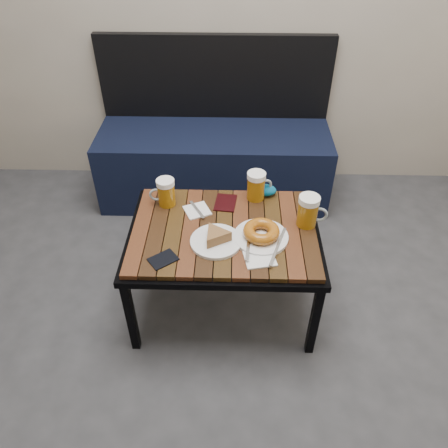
{
  "coord_description": "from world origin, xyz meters",
  "views": [
    {
      "loc": [
        -0.05,
        -0.61,
        1.7
      ],
      "look_at": [
        -0.09,
        0.83,
        0.5
      ],
      "focal_mm": 35.0,
      "sensor_mm": 36.0,
      "label": 1
    }
  ],
  "objects_px": {
    "cafe_table": "(224,237)",
    "knit_pouch": "(264,190)",
    "plate_bagel": "(261,234)",
    "passport_navy": "(163,259)",
    "beer_mug_centre": "(257,186)",
    "beer_mug_left": "(166,192)",
    "plate_pie": "(216,238)",
    "passport_burgundy": "(226,203)",
    "bench": "(215,157)",
    "beer_mug_right": "(309,211)"
  },
  "relations": [
    {
      "from": "passport_navy",
      "to": "beer_mug_right",
      "type": "bearing_deg",
      "value": 74.24
    },
    {
      "from": "cafe_table",
      "to": "plate_pie",
      "type": "xyz_separation_m",
      "value": [
        -0.03,
        -0.09,
        0.07
      ]
    },
    {
      "from": "beer_mug_right",
      "to": "beer_mug_left",
      "type": "bearing_deg",
      "value": 176.44
    },
    {
      "from": "plate_bagel",
      "to": "passport_navy",
      "type": "bearing_deg",
      "value": -160.67
    },
    {
      "from": "plate_bagel",
      "to": "passport_burgundy",
      "type": "height_order",
      "value": "plate_bagel"
    },
    {
      "from": "passport_navy",
      "to": "beer_mug_centre",
      "type": "bearing_deg",
      "value": 100.64
    },
    {
      "from": "plate_bagel",
      "to": "beer_mug_centre",
      "type": "bearing_deg",
      "value": 92.57
    },
    {
      "from": "beer_mug_centre",
      "to": "plate_bagel",
      "type": "height_order",
      "value": "beer_mug_centre"
    },
    {
      "from": "beer_mug_left",
      "to": "beer_mug_right",
      "type": "xyz_separation_m",
      "value": [
        0.63,
        -0.13,
        0.01
      ]
    },
    {
      "from": "cafe_table",
      "to": "passport_burgundy",
      "type": "relative_size",
      "value": 6.37
    },
    {
      "from": "beer_mug_centre",
      "to": "passport_burgundy",
      "type": "height_order",
      "value": "beer_mug_centre"
    },
    {
      "from": "beer_mug_left",
      "to": "passport_navy",
      "type": "distance_m",
      "value": 0.38
    },
    {
      "from": "beer_mug_left",
      "to": "knit_pouch",
      "type": "bearing_deg",
      "value": -173.54
    },
    {
      "from": "bench",
      "to": "beer_mug_left",
      "type": "relative_size",
      "value": 10.54
    },
    {
      "from": "plate_bagel",
      "to": "knit_pouch",
      "type": "xyz_separation_m",
      "value": [
        0.03,
        0.32,
        -0.0
      ]
    },
    {
      "from": "bench",
      "to": "cafe_table",
      "type": "distance_m",
      "value": 0.95
    },
    {
      "from": "beer_mug_right",
      "to": "plate_pie",
      "type": "bearing_deg",
      "value": -153.44
    },
    {
      "from": "beer_mug_centre",
      "to": "knit_pouch",
      "type": "height_order",
      "value": "beer_mug_centre"
    },
    {
      "from": "beer_mug_left",
      "to": "beer_mug_centre",
      "type": "bearing_deg",
      "value": -176.22
    },
    {
      "from": "passport_burgundy",
      "to": "passport_navy",
      "type": "bearing_deg",
      "value": -115.6
    },
    {
      "from": "plate_bagel",
      "to": "knit_pouch",
      "type": "bearing_deg",
      "value": 85.25
    },
    {
      "from": "knit_pouch",
      "to": "beer_mug_right",
      "type": "bearing_deg",
      "value": -50.5
    },
    {
      "from": "cafe_table",
      "to": "knit_pouch",
      "type": "xyz_separation_m",
      "value": [
        0.18,
        0.26,
        0.07
      ]
    },
    {
      "from": "plate_pie",
      "to": "cafe_table",
      "type": "bearing_deg",
      "value": 70.59
    },
    {
      "from": "beer_mug_right",
      "to": "bench",
      "type": "bearing_deg",
      "value": 124.71
    },
    {
      "from": "plate_pie",
      "to": "beer_mug_right",
      "type": "bearing_deg",
      "value": 18.58
    },
    {
      "from": "plate_pie",
      "to": "knit_pouch",
      "type": "height_order",
      "value": "plate_pie"
    },
    {
      "from": "passport_navy",
      "to": "knit_pouch",
      "type": "relative_size",
      "value": 0.93
    },
    {
      "from": "cafe_table",
      "to": "beer_mug_right",
      "type": "xyz_separation_m",
      "value": [
        0.36,
        0.04,
        0.12
      ]
    },
    {
      "from": "beer_mug_centre",
      "to": "passport_navy",
      "type": "relative_size",
      "value": 1.28
    },
    {
      "from": "cafe_table",
      "to": "beer_mug_left",
      "type": "height_order",
      "value": "beer_mug_left"
    },
    {
      "from": "bench",
      "to": "beer_mug_centre",
      "type": "bearing_deg",
      "value": -71.83
    },
    {
      "from": "plate_pie",
      "to": "passport_burgundy",
      "type": "bearing_deg",
      "value": 83.07
    },
    {
      "from": "passport_navy",
      "to": "plate_pie",
      "type": "bearing_deg",
      "value": 79.93
    },
    {
      "from": "bench",
      "to": "knit_pouch",
      "type": "bearing_deg",
      "value": -68.18
    },
    {
      "from": "beer_mug_centre",
      "to": "plate_pie",
      "type": "height_order",
      "value": "beer_mug_centre"
    },
    {
      "from": "beer_mug_left",
      "to": "cafe_table",
      "type": "bearing_deg",
      "value": 143.2
    },
    {
      "from": "cafe_table",
      "to": "passport_burgundy",
      "type": "xyz_separation_m",
      "value": [
        0.0,
        0.19,
        0.05
      ]
    },
    {
      "from": "beer_mug_right",
      "to": "passport_navy",
      "type": "distance_m",
      "value": 0.65
    },
    {
      "from": "beer_mug_left",
      "to": "knit_pouch",
      "type": "relative_size",
      "value": 1.14
    },
    {
      "from": "plate_pie",
      "to": "bench",
      "type": "bearing_deg",
      "value": 93.0
    },
    {
      "from": "beer_mug_right",
      "to": "knit_pouch",
      "type": "bearing_deg",
      "value": 137.48
    },
    {
      "from": "beer_mug_right",
      "to": "plate_bagel",
      "type": "xyz_separation_m",
      "value": [
        -0.2,
        -0.1,
        -0.05
      ]
    },
    {
      "from": "cafe_table",
      "to": "beer_mug_left",
      "type": "distance_m",
      "value": 0.34
    },
    {
      "from": "passport_burgundy",
      "to": "knit_pouch",
      "type": "relative_size",
      "value": 1.13
    },
    {
      "from": "beer_mug_centre",
      "to": "plate_bagel",
      "type": "relative_size",
      "value": 0.47
    },
    {
      "from": "plate_bagel",
      "to": "beer_mug_left",
      "type": "bearing_deg",
      "value": 151.76
    },
    {
      "from": "cafe_table",
      "to": "bench",
      "type": "bearing_deg",
      "value": 95.2
    },
    {
      "from": "bench",
      "to": "plate_pie",
      "type": "bearing_deg",
      "value": -87.0
    },
    {
      "from": "passport_navy",
      "to": "knit_pouch",
      "type": "height_order",
      "value": "knit_pouch"
    }
  ]
}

